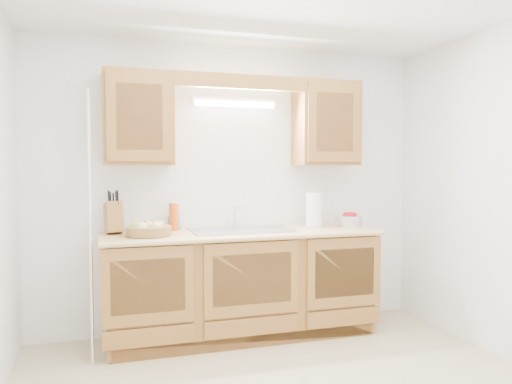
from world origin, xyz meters
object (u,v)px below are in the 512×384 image
object	(u,v)px
apple_bowl	(349,220)
fruit_basket	(149,229)
knife_block	(114,217)
paper_towel	(314,210)

from	to	relation	value
apple_bowl	fruit_basket	bearing A→B (deg)	-176.09
knife_block	paper_towel	size ratio (longest dim) A/B	1.02
fruit_basket	apple_bowl	xyz separation A→B (m)	(1.80, 0.12, 0.01)
paper_towel	fruit_basket	bearing A→B (deg)	-174.72
knife_block	paper_towel	world-z (taller)	paper_towel
knife_block	fruit_basket	bearing A→B (deg)	-49.44
paper_towel	knife_block	bearing A→B (deg)	177.34
knife_block	paper_towel	xyz separation A→B (m)	(1.72, -0.08, 0.02)
paper_towel	apple_bowl	bearing A→B (deg)	-1.99
fruit_basket	paper_towel	world-z (taller)	paper_towel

